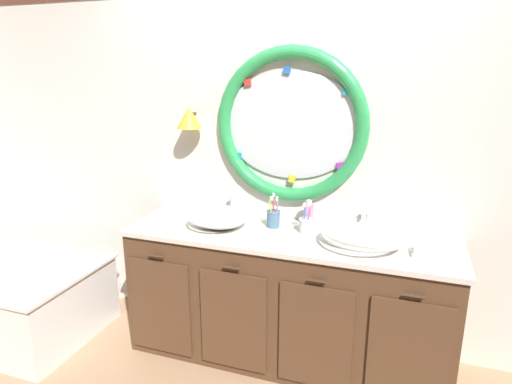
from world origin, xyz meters
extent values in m
plane|color=tan|center=(0.00, 0.00, 0.00)|extent=(14.00, 14.00, 0.00)
cube|color=silver|center=(0.00, 0.59, 1.30)|extent=(6.40, 0.08, 2.60)
ellipsoid|color=silver|center=(0.01, 0.54, 1.47)|extent=(0.90, 0.02, 0.68)
torus|color=green|center=(0.01, 0.53, 1.47)|extent=(0.98, 0.09, 0.98)
cube|color=teal|center=(0.46, 0.52, 1.48)|extent=(0.05, 0.01, 0.05)
cube|color=teal|center=(0.35, 0.52, 1.69)|extent=(0.05, 0.01, 0.05)
cube|color=#2866B7|center=(-0.02, 0.52, 1.81)|extent=(0.05, 0.01, 0.05)
cube|color=red|center=(-0.27, 0.52, 1.73)|extent=(0.05, 0.01, 0.05)
cube|color=purple|center=(-0.44, 0.52, 1.49)|extent=(0.05, 0.01, 0.05)
cube|color=teal|center=(-0.34, 0.52, 1.26)|extent=(0.04, 0.01, 0.04)
cube|color=yellow|center=(0.03, 0.52, 1.13)|extent=(0.05, 0.01, 0.05)
cube|color=purple|center=(0.34, 0.52, 1.24)|extent=(0.05, 0.01, 0.05)
cylinder|color=#4C3823|center=(-0.66, 0.51, 1.53)|extent=(0.02, 0.09, 0.02)
cone|color=gold|center=(-0.66, 0.46, 1.51)|extent=(0.17, 0.17, 0.14)
cube|color=brown|center=(0.08, 0.27, 0.41)|extent=(1.97, 0.57, 0.82)
cube|color=silver|center=(0.08, 0.27, 0.83)|extent=(2.01, 0.61, 0.03)
cube|color=silver|center=(0.08, 0.54, 0.76)|extent=(1.97, 0.02, 0.11)
cube|color=brown|center=(-0.66, -0.03, 0.37)|extent=(0.41, 0.02, 0.62)
cylinder|color=#422D1E|center=(-0.66, -0.04, 0.72)|extent=(0.10, 0.01, 0.01)
cube|color=brown|center=(-0.17, -0.03, 0.37)|extent=(0.41, 0.02, 0.62)
cylinder|color=#422D1E|center=(-0.17, -0.04, 0.72)|extent=(0.10, 0.01, 0.01)
cube|color=brown|center=(0.32, -0.03, 0.37)|extent=(0.41, 0.02, 0.62)
cylinder|color=#422D1E|center=(0.32, -0.04, 0.72)|extent=(0.10, 0.01, 0.01)
cube|color=brown|center=(0.82, -0.03, 0.37)|extent=(0.41, 0.02, 0.62)
cylinder|color=#422D1E|center=(0.82, -0.04, 0.72)|extent=(0.10, 0.01, 0.01)
cylinder|color=silver|center=(-1.62, 0.26, 0.56)|extent=(0.04, 0.04, 0.11)
ellipsoid|color=white|center=(-0.37, 0.24, 0.92)|extent=(0.37, 0.28, 0.14)
torus|color=white|center=(-0.37, 0.24, 0.92)|extent=(0.39, 0.39, 0.02)
cylinder|color=silver|center=(-0.37, 0.24, 0.92)|extent=(0.03, 0.03, 0.01)
ellipsoid|color=white|center=(0.53, 0.24, 0.91)|extent=(0.46, 0.30, 0.12)
torus|color=white|center=(0.53, 0.24, 0.91)|extent=(0.48, 0.48, 0.02)
cylinder|color=silver|center=(0.53, 0.24, 0.91)|extent=(0.03, 0.03, 0.01)
cylinder|color=silver|center=(-0.37, 0.48, 0.86)|extent=(0.05, 0.05, 0.02)
cylinder|color=silver|center=(-0.37, 0.48, 0.94)|extent=(0.02, 0.02, 0.14)
sphere|color=silver|center=(-0.37, 0.48, 1.01)|extent=(0.03, 0.03, 0.03)
cylinder|color=silver|center=(-0.37, 0.43, 1.01)|extent=(0.02, 0.10, 0.02)
cylinder|color=silver|center=(-0.45, 0.48, 0.88)|extent=(0.04, 0.04, 0.06)
cylinder|color=silver|center=(-0.29, 0.48, 0.88)|extent=(0.04, 0.04, 0.06)
cube|color=silver|center=(-0.45, 0.48, 0.91)|extent=(0.05, 0.01, 0.01)
cube|color=silver|center=(-0.29, 0.48, 0.91)|extent=(0.05, 0.01, 0.01)
cylinder|color=silver|center=(0.53, 0.48, 0.86)|extent=(0.05, 0.05, 0.02)
cylinder|color=silver|center=(0.53, 0.48, 0.94)|extent=(0.02, 0.02, 0.14)
sphere|color=silver|center=(0.53, 0.48, 1.01)|extent=(0.03, 0.03, 0.03)
cylinder|color=silver|center=(0.53, 0.42, 1.01)|extent=(0.02, 0.11, 0.02)
cylinder|color=silver|center=(0.45, 0.48, 0.88)|extent=(0.04, 0.04, 0.06)
cylinder|color=silver|center=(0.61, 0.48, 0.88)|extent=(0.04, 0.04, 0.06)
cube|color=silver|center=(0.45, 0.48, 0.91)|extent=(0.05, 0.01, 0.01)
cube|color=silver|center=(0.61, 0.48, 0.91)|extent=(0.05, 0.01, 0.01)
cylinder|color=slate|center=(-0.04, 0.35, 0.90)|extent=(0.08, 0.08, 0.10)
torus|color=slate|center=(-0.04, 0.35, 0.95)|extent=(0.09, 0.09, 0.01)
cylinder|color=pink|center=(-0.02, 0.36, 0.94)|extent=(0.02, 0.02, 0.16)
cube|color=white|center=(-0.02, 0.36, 1.04)|extent=(0.01, 0.02, 0.02)
cylinder|color=#E0383D|center=(-0.05, 0.37, 0.95)|extent=(0.01, 0.04, 0.18)
cube|color=white|center=(-0.05, 0.37, 1.06)|extent=(0.02, 0.02, 0.02)
cylinder|color=yellow|center=(-0.05, 0.34, 0.94)|extent=(0.03, 0.03, 0.17)
cube|color=white|center=(-0.05, 0.34, 1.04)|extent=(0.02, 0.02, 0.03)
cylinder|color=silver|center=(0.17, 0.33, 0.89)|extent=(0.08, 0.08, 0.08)
torus|color=silver|center=(0.17, 0.33, 0.93)|extent=(0.09, 0.09, 0.01)
cylinder|color=purple|center=(0.19, 0.33, 0.94)|extent=(0.03, 0.03, 0.16)
cube|color=white|center=(0.19, 0.33, 1.03)|extent=(0.02, 0.02, 0.03)
cylinder|color=blue|center=(0.16, 0.33, 0.94)|extent=(0.02, 0.03, 0.15)
cube|color=white|center=(0.16, 0.33, 1.02)|extent=(0.02, 0.02, 0.03)
cylinder|color=pink|center=(0.16, 0.46, 0.92)|extent=(0.06, 0.06, 0.15)
cylinder|color=silver|center=(0.16, 0.46, 1.01)|extent=(0.04, 0.04, 0.02)
cylinder|color=silver|center=(0.16, 0.44, 1.02)|extent=(0.01, 0.04, 0.01)
cube|color=white|center=(0.88, 0.20, 0.86)|extent=(0.18, 0.11, 0.02)
cube|color=white|center=(0.88, 0.20, 0.88)|extent=(0.17, 0.11, 0.02)
camera|label=1|loc=(0.71, -2.17, 1.82)|focal=30.89mm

